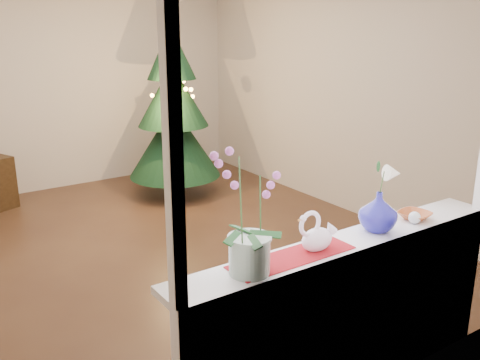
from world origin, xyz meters
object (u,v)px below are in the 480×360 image
object	(u,v)px
swan	(317,231)
paperweight	(415,218)
xmas_tree	(173,112)
blue_vase	(378,209)
orchid_pot	(250,211)
amber_dish	(415,216)

from	to	relation	value
swan	paperweight	xyz separation A→B (m)	(0.73, -0.04, -0.07)
paperweight	xmas_tree	distance (m)	3.86
blue_vase	swan	bearing A→B (deg)	-179.00
blue_vase	paperweight	distance (m)	0.28
blue_vase	xmas_tree	world-z (taller)	xmas_tree
orchid_pot	paperweight	world-z (taller)	orchid_pot
orchid_pot	amber_dish	distance (m)	1.27
blue_vase	amber_dish	distance (m)	0.34
blue_vase	orchid_pot	bearing A→B (deg)	-178.35
paperweight	orchid_pot	bearing A→B (deg)	178.79
orchid_pot	blue_vase	distance (m)	0.93
swan	paperweight	size ratio (longest dim) A/B	3.44
amber_dish	blue_vase	bearing A→B (deg)	179.05
blue_vase	paperweight	bearing A→B (deg)	-10.99
orchid_pot	blue_vase	size ratio (longest dim) A/B	2.38
blue_vase	paperweight	world-z (taller)	blue_vase
amber_dish	paperweight	bearing A→B (deg)	-142.88
amber_dish	orchid_pot	bearing A→B (deg)	-179.03
blue_vase	amber_dish	size ratio (longest dim) A/B	1.65
swan	amber_dish	xyz separation A→B (m)	(0.79, 0.00, -0.09)
xmas_tree	orchid_pot	bearing A→B (deg)	-112.66
orchid_pot	swan	distance (m)	0.49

